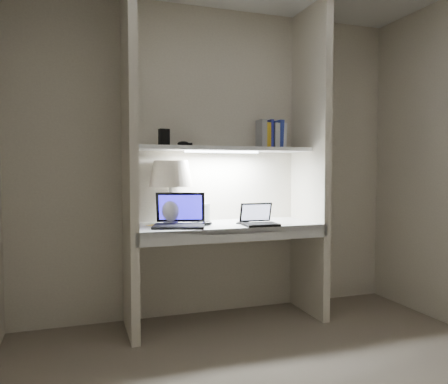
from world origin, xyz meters
name	(u,v)px	position (x,y,z in m)	size (l,w,h in m)	color
back_wall	(215,162)	(0.00, 1.50, 1.25)	(3.20, 0.01, 2.50)	beige
alcove_panel_left	(129,161)	(-0.73, 1.23, 1.25)	(0.06, 0.55, 2.50)	beige
alcove_panel_right	(310,162)	(0.73, 1.23, 1.25)	(0.06, 0.55, 2.50)	beige
desk	(226,226)	(0.00, 1.23, 0.75)	(1.40, 0.55, 0.04)	white
desk_apron	(238,235)	(0.00, 0.96, 0.72)	(1.46, 0.03, 0.10)	silver
shelf	(222,149)	(0.00, 1.32, 1.35)	(1.40, 0.36, 0.03)	silver
strip_light	(222,152)	(0.00, 1.32, 1.33)	(0.60, 0.04, 0.01)	white
table_lamp	(171,181)	(-0.41, 1.35, 1.10)	(0.33, 0.33, 0.49)	white
laptop_main	(180,219)	(-0.38, 1.19, 0.83)	(0.44, 0.41, 0.25)	black
laptop_netbook	(259,220)	(0.21, 1.07, 0.81)	(0.26, 0.23, 0.16)	black
speaker	(202,213)	(-0.16, 1.36, 0.84)	(0.11, 0.07, 0.15)	silver
mouse	(207,224)	(-0.17, 1.16, 0.79)	(0.09, 0.06, 0.03)	black
cable_coil	(243,223)	(0.13, 1.20, 0.78)	(0.10, 0.10, 0.01)	black
sticky_note	(153,225)	(-0.55, 1.31, 0.77)	(0.08, 0.08, 0.00)	gold
book_row	(271,135)	(0.47, 1.43, 1.48)	(0.23, 0.16, 0.24)	white
shelf_box	(164,138)	(-0.46, 1.33, 1.43)	(0.08, 0.05, 0.13)	black
shelf_gadget	(183,144)	(-0.29, 1.40, 1.39)	(0.10, 0.07, 0.04)	black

